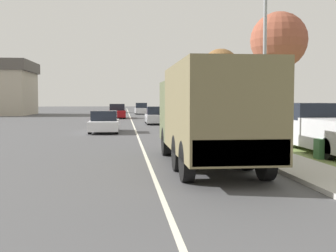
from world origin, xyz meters
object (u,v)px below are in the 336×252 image
Objects in this scene: car_second_ahead at (157,116)px; lamp_post at (260,33)px; car_third_ahead at (117,112)px; car_fourth_ahead at (141,109)px; car_nearest_ahead at (104,122)px; car_farthest_ahead at (117,109)px; pickup_truck at (324,129)px; military_truck at (209,111)px.

lamp_post reaches higher than car_second_ahead.
car_third_ahead is 13.61m from car_fourth_ahead.
car_second_ahead is 12.23m from car_third_ahead.
car_third_ahead reaches higher than car_second_ahead.
car_nearest_ahead is at bearing 120.79° from lamp_post.
car_nearest_ahead reaches higher than car_farthest_ahead.
lamp_post is at bearing 173.34° from pickup_truck.
car_fourth_ahead reaches higher than car_third_ahead.
military_truck is 55.54m from car_farthest_ahead.
car_second_ahead is (4.07, 8.61, 0.05)m from car_nearest_ahead.
car_nearest_ahead is 1.03× the size of car_third_ahead.
lamp_post is (6.06, -31.40, 3.97)m from car_third_ahead.
car_fourth_ahead is at bearing 83.53° from car_nearest_ahead.
car_third_ahead reaches higher than car_nearest_ahead.
car_farthest_ahead is at bearing 93.79° from military_truck.
military_truck is 0.99× the size of lamp_post.
car_fourth_ahead is 1.06× the size of car_farthest_ahead.
car_fourth_ahead is 45.23m from pickup_truck.
lamp_post is at bearing -86.41° from car_fourth_ahead.
car_nearest_ahead is at bearing -90.27° from car_farthest_ahead.
car_farthest_ahead is at bearing 90.96° from car_third_ahead.
military_truck is 1.76× the size of car_third_ahead.
military_truck reaches higher than car_second_ahead.
car_fourth_ahead is at bearing 96.83° from pickup_truck.
lamp_post reaches higher than military_truck.
military_truck is 1.90× the size of car_farthest_ahead.
lamp_post is at bearing -82.99° from car_farthest_ahead.
car_farthest_ahead is at bearing 97.01° from lamp_post.
car_second_ahead is at bearing -89.40° from car_fourth_ahead.
military_truck is at bearing -90.49° from car_second_ahead.
car_fourth_ahead is at bearing 90.07° from military_truck.
military_truck is 14.98m from car_nearest_ahead.
car_second_ahead is at bearing -83.18° from car_farthest_ahead.
pickup_truck is at bearing -80.26° from car_farthest_ahead.
car_nearest_ahead is at bearing 105.00° from military_truck.
car_farthest_ahead is 0.52× the size of lamp_post.
military_truck reaches higher than car_third_ahead.
car_second_ahead is 0.71× the size of pickup_truck.
military_truck is 5.24m from lamp_post.
car_third_ahead is 20.66m from car_farthest_ahead.
pickup_truck is at bearing -51.10° from car_nearest_ahead.
lamp_post reaches higher than car_farthest_ahead.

